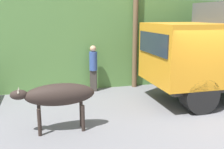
{
  "coord_description": "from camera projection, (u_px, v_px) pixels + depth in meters",
  "views": [
    {
      "loc": [
        -4.65,
        -6.47,
        2.9
      ],
      "look_at": [
        -2.79,
        0.5,
        1.26
      ],
      "focal_mm": 42.0,
      "sensor_mm": 36.0,
      "label": 1
    }
  ],
  "objects": [
    {
      "name": "ground_plane",
      "position": [
        205.0,
        113.0,
        7.91
      ],
      "size": [
        60.0,
        60.0,
        0.0
      ],
      "primitive_type": "plane",
      "color": "slate"
    },
    {
      "name": "hillside_embankment",
      "position": [
        130.0,
        37.0,
        14.17
      ],
      "size": [
        32.0,
        6.99,
        3.51
      ],
      "color": "#568442",
      "rests_on": "ground_plane"
    },
    {
      "name": "brown_cow",
      "position": [
        58.0,
        95.0,
        6.5
      ],
      "size": [
        2.04,
        0.56,
        1.25
      ],
      "rotation": [
        0.0,
        0.0,
        0.04
      ],
      "color": "#2D231E",
      "rests_on": "ground_plane"
    },
    {
      "name": "pedestrian_on_hill",
      "position": [
        93.0,
        66.0,
        10.02
      ],
      "size": [
        0.39,
        0.39,
        1.78
      ],
      "rotation": [
        0.0,
        0.0,
        2.81
      ],
      "color": "#38332D",
      "rests_on": "ground_plane"
    }
  ]
}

